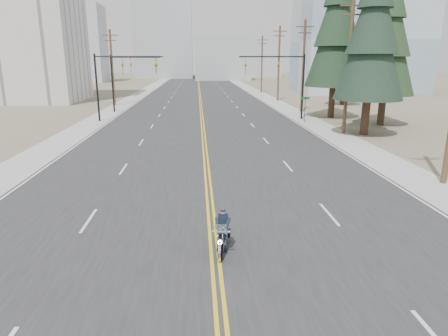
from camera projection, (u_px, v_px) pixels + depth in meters
name	position (u px, v px, depth m)	size (l,w,h in m)	color
ground_plane	(216.00, 266.00, 12.72)	(400.00, 400.00, 0.00)	#776D56
road	(200.00, 93.00, 80.14)	(20.00, 200.00, 0.01)	#303033
sidewalk_left	(142.00, 93.00, 79.40)	(3.00, 200.00, 0.01)	#A5A5A0
sidewalk_right	(256.00, 93.00, 80.88)	(3.00, 200.00, 0.01)	#A5A5A0
traffic_mast_left	(116.00, 74.00, 41.68)	(7.10, 0.26, 7.00)	black
traffic_mast_right	(285.00, 74.00, 42.83)	(7.10, 0.26, 7.00)	black
traffic_mast_far	(125.00, 72.00, 49.38)	(6.10, 0.26, 7.00)	black
street_sign	(305.00, 105.00, 41.84)	(0.90, 0.06, 2.62)	black
utility_pole_b	(349.00, 64.00, 34.12)	(2.20, 0.30, 11.50)	brown
utility_pole_c	(303.00, 65.00, 48.63)	(2.20, 0.30, 11.00)	brown
utility_pole_d	(279.00, 63.00, 63.01)	(2.20, 0.30, 11.50)	brown
utility_pole_e	(262.00, 63.00, 79.45)	(2.20, 0.30, 11.00)	brown
utility_pole_left	(112.00, 66.00, 56.72)	(2.20, 0.30, 10.50)	brown
apartment_block	(12.00, 1.00, 59.98)	(18.00, 14.00, 30.00)	silver
glass_building	(359.00, 41.00, 79.59)	(24.00, 16.00, 20.00)	#9EB5CC
haze_bldg_a	(80.00, 44.00, 118.36)	(14.00, 12.00, 22.00)	#B7BCC6
haze_bldg_b	(222.00, 58.00, 131.80)	(18.00, 14.00, 14.00)	#ADB2B7
haze_bldg_c	(332.00, 51.00, 118.89)	(16.00, 12.00, 18.00)	#B7BCC6
haze_bldg_d	(164.00, 41.00, 143.40)	(20.00, 15.00, 26.00)	#ADB2B7
haze_bldg_e	(261.00, 61.00, 157.24)	(14.00, 14.00, 12.00)	#B7BCC6
haze_bldg_f	(47.00, 55.00, 132.63)	(12.00, 12.00, 16.00)	#ADB2B7
motorcyclist	(222.00, 232.00, 13.50)	(0.79, 1.84, 1.44)	black
conifer_near	(373.00, 29.00, 32.82)	(5.79, 5.79, 15.33)	#382619
conifer_mid	(389.00, 36.00, 38.22)	(5.63, 5.63, 15.01)	#382619
conifer_tall	(337.00, 25.00, 43.04)	(6.31, 6.31, 17.52)	#382619
conifer_far	(346.00, 46.00, 56.74)	(5.36, 5.36, 14.35)	#382619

